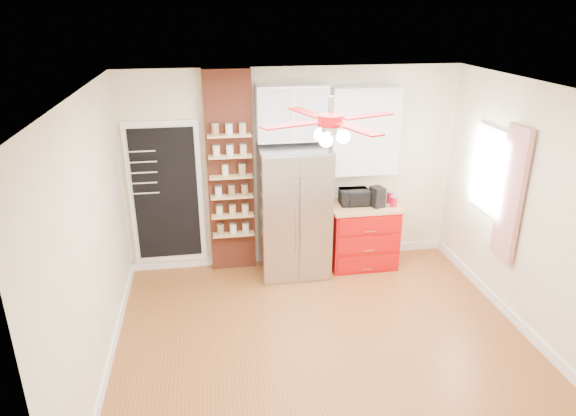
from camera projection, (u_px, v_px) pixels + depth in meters
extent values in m
plane|color=brown|center=(324.00, 341.00, 5.60)|extent=(4.50, 4.50, 0.00)
plane|color=white|center=(331.00, 90.00, 4.60)|extent=(4.50, 4.50, 0.00)
cube|color=#F8EBC7|center=(293.00, 169.00, 6.93)|extent=(4.50, 0.02, 2.70)
cube|color=#F8EBC7|center=(400.00, 353.00, 3.26)|extent=(4.50, 0.02, 2.70)
cube|color=#F8EBC7|center=(91.00, 244.00, 4.76)|extent=(0.02, 4.00, 2.70)
cube|color=#F8EBC7|center=(534.00, 214.00, 5.44)|extent=(0.02, 4.00, 2.70)
cube|color=white|center=(166.00, 194.00, 6.74)|extent=(0.95, 0.04, 1.95)
cube|color=black|center=(166.00, 195.00, 6.72)|extent=(0.82, 0.02, 1.78)
cube|color=brown|center=(230.00, 174.00, 6.73)|extent=(0.60, 0.16, 2.70)
cube|color=#A3A3A8|center=(294.00, 212.00, 6.76)|extent=(0.90, 0.70, 1.75)
cube|color=white|center=(292.00, 113.00, 6.47)|extent=(0.90, 0.35, 0.70)
cube|color=#B20809|center=(362.00, 236.00, 7.12)|extent=(0.90, 0.60, 0.86)
cube|color=tan|center=(364.00, 206.00, 6.95)|extent=(0.94, 0.64, 0.04)
cube|color=white|center=(364.00, 131.00, 6.74)|extent=(0.90, 0.30, 1.15)
cube|color=white|center=(490.00, 171.00, 6.19)|extent=(0.04, 0.75, 1.05)
cube|color=red|center=(511.00, 194.00, 5.71)|extent=(0.06, 0.40, 1.55)
cylinder|color=silver|center=(331.00, 107.00, 4.66)|extent=(0.05, 0.05, 0.20)
cylinder|color=#98090C|center=(331.00, 120.00, 4.70)|extent=(0.24, 0.24, 0.10)
sphere|color=white|center=(330.00, 137.00, 4.76)|extent=(0.13, 0.13, 0.13)
imported|color=black|center=(354.00, 197.00, 6.91)|extent=(0.39, 0.27, 0.21)
cube|color=black|center=(377.00, 197.00, 6.83)|extent=(0.20, 0.22, 0.27)
cylinder|color=#AD0924|center=(394.00, 202.00, 6.85)|extent=(0.12, 0.12, 0.13)
cylinder|color=red|center=(390.00, 198.00, 6.98)|extent=(0.10, 0.10, 0.15)
cylinder|color=beige|center=(225.00, 170.00, 6.57)|extent=(0.10, 0.10, 0.14)
cylinder|color=olive|center=(242.00, 170.00, 6.59)|extent=(0.11, 0.11, 0.14)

